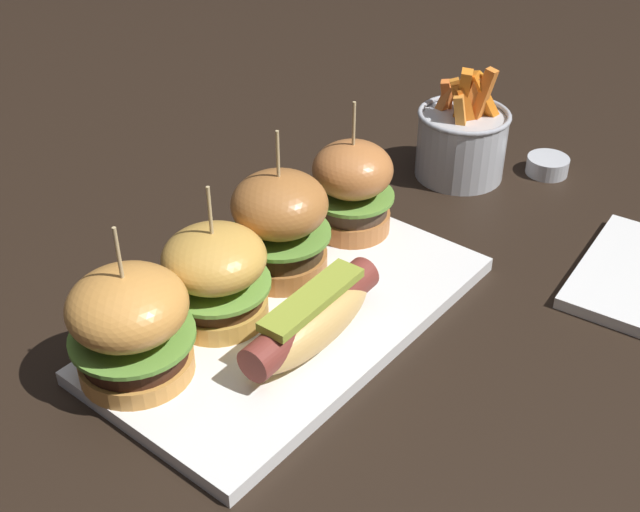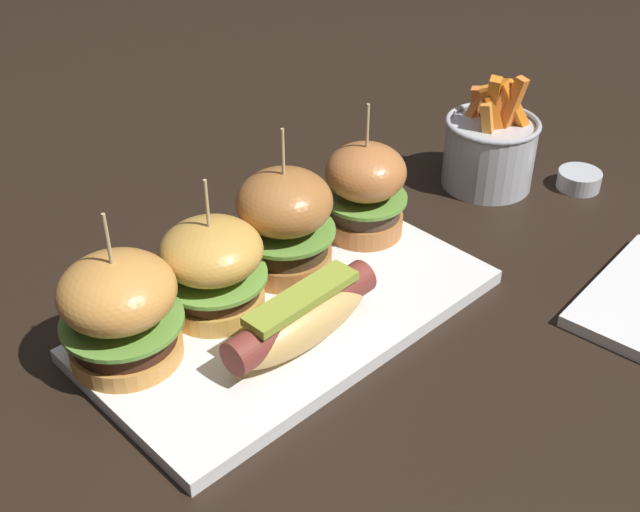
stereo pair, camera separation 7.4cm
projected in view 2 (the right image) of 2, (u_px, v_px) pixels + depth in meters
ground_plane at (291, 320)px, 0.75m from camera, size 3.00×3.00×0.00m
platter_main at (291, 314)px, 0.75m from camera, size 0.37×0.20×0.01m
hot_dog at (302, 318)px, 0.69m from camera, size 0.16×0.06×0.05m
slider_far_left at (120, 310)px, 0.66m from camera, size 0.10×0.10×0.14m
slider_center_left at (213, 267)px, 0.72m from camera, size 0.10×0.10×0.13m
slider_center_right at (285, 222)px, 0.76m from camera, size 0.10×0.10×0.15m
slider_far_right at (365, 189)px, 0.82m from camera, size 0.09×0.09×0.14m
fries_bucket at (490, 149)px, 0.93m from camera, size 0.11×0.11×0.14m
sauce_ramekin at (579, 179)px, 0.95m from camera, size 0.05×0.05×0.02m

